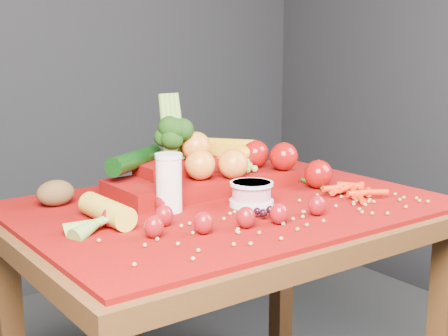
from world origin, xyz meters
TOP-DOWN VIEW (x-y plane):
  - table at (0.00, 0.00)m, footprint 1.10×0.80m
  - red_cloth at (0.00, 0.00)m, footprint 1.05×0.75m
  - milk_glass at (-0.16, 0.02)m, footprint 0.07×0.07m
  - yogurt_bowl at (0.03, -0.06)m, footprint 0.11×0.11m
  - strawberry_scatter at (-0.16, -0.13)m, footprint 0.48×0.28m
  - dark_grape_cluster at (-0.01, -0.16)m, footprint 0.06×0.05m
  - soybean_scatter at (0.00, -0.20)m, footprint 0.84×0.24m
  - corn_ear at (-0.37, -0.01)m, footprint 0.19×0.23m
  - potato at (-0.37, 0.23)m, footprint 0.10×0.07m
  - baby_carrot_pile at (0.30, -0.16)m, footprint 0.18×0.17m
  - green_bean_pile at (0.31, -0.01)m, footprint 0.14×0.12m
  - produce_mound at (0.04, 0.15)m, footprint 0.59×0.38m

SIDE VIEW (x-z plane):
  - table at x=0.00m, z-range 0.28..1.03m
  - red_cloth at x=0.00m, z-range 0.75..0.76m
  - soybean_scatter at x=0.00m, z-range 0.76..0.77m
  - green_bean_pile at x=0.31m, z-range 0.76..0.77m
  - dark_grape_cluster at x=-0.01m, z-range 0.76..0.79m
  - baby_carrot_pile at x=0.30m, z-range 0.76..0.79m
  - corn_ear at x=-0.37m, z-range 0.76..0.81m
  - strawberry_scatter at x=-0.16m, z-range 0.76..0.82m
  - yogurt_bowl at x=0.03m, z-range 0.76..0.83m
  - potato at x=-0.37m, z-range 0.76..0.83m
  - produce_mound at x=0.04m, z-range 0.69..0.96m
  - milk_glass at x=-0.16m, z-range 0.77..0.91m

